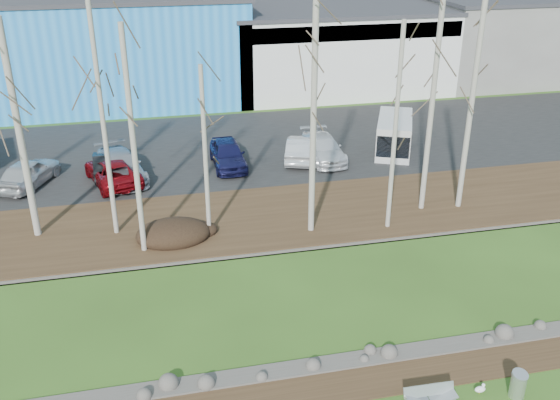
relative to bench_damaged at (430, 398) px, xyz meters
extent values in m
cube|color=#382616|center=(-3.52, 1.58, -0.35)|extent=(80.00, 1.80, 0.03)
cube|color=#382616|center=(-3.52, 13.98, -0.29)|extent=(80.00, 7.00, 0.15)
cube|color=black|center=(-3.52, 24.48, -0.30)|extent=(80.00, 14.00, 0.14)
cube|color=#217DD2|center=(-9.52, 38.48, 3.63)|extent=(20.00, 12.00, 8.00)
cube|color=silver|center=(8.48, 38.48, 2.88)|extent=(18.00, 12.00, 6.50)
cube|color=#333338|center=(8.48, 38.48, 6.28)|extent=(18.36, 12.24, 0.30)
cube|color=navy|center=(8.48, 32.58, 5.23)|extent=(17.64, 0.20, 1.20)
cube|color=slate|center=(24.48, 38.48, 3.13)|extent=(14.00, 12.00, 7.00)
cube|color=silver|center=(0.69, -0.08, -0.17)|extent=(0.09, 0.51, 0.40)
cube|color=silver|center=(0.00, 0.14, 0.18)|extent=(1.65, 0.23, 0.36)
cube|color=#A7ABAD|center=(0.41, -0.07, 0.00)|extent=(0.81, 0.48, 0.30)
cylinder|color=silver|center=(2.91, -0.16, 0.05)|extent=(0.56, 0.56, 0.84)
cylinder|color=gold|center=(1.80, 0.17, -0.32)|extent=(0.01, 0.01, 0.10)
cylinder|color=gold|center=(1.80, 0.23, -0.32)|extent=(0.01, 0.01, 0.10)
ellipsoid|color=white|center=(1.83, 0.20, -0.20)|extent=(0.37, 0.21, 0.21)
cube|color=gray|center=(1.83, 0.20, -0.16)|extent=(0.25, 0.19, 0.02)
sphere|color=white|center=(1.98, 0.26, -0.11)|extent=(0.11, 0.11, 0.11)
cone|color=gold|center=(2.04, 0.29, -0.11)|extent=(0.07, 0.05, 0.03)
ellipsoid|color=black|center=(-7.04, 12.55, 0.12)|extent=(3.46, 2.44, 0.68)
cylinder|color=#B1AD9F|center=(-9.64, 13.83, 5.16)|extent=(0.22, 0.22, 10.76)
cylinder|color=#B1AD9F|center=(-13.27, 14.43, 4.80)|extent=(0.32, 0.32, 10.04)
cylinder|color=#B1AD9F|center=(-8.39, 11.82, 4.79)|extent=(0.24, 0.24, 10.03)
cylinder|color=#B1AD9F|center=(-5.33, 12.75, 3.80)|extent=(0.20, 0.20, 8.03)
cylinder|color=#B1AD9F|center=(3.19, 11.59, 4.66)|extent=(0.21, 0.21, 9.77)
cylinder|color=#B1AD9F|center=(-0.54, 12.04, 5.71)|extent=(0.28, 0.28, 11.85)
cylinder|color=#B1AD9F|center=(7.62, 12.95, 5.03)|extent=(0.27, 0.27, 10.50)
cylinder|color=#B1AD9F|center=(5.66, 13.15, 5.70)|extent=(0.26, 0.26, 11.83)
imported|color=#BDBEC0|center=(-14.40, 20.65, 0.54)|extent=(3.43, 4.83, 1.53)
imported|color=black|center=(-10.25, 21.31, 0.44)|extent=(1.63, 4.10, 1.33)
imported|color=maroon|center=(-9.86, 19.98, 0.46)|extent=(3.64, 5.41, 1.38)
imported|color=#9E9FA6|center=(-9.42, 20.51, 0.54)|extent=(3.36, 5.64, 1.53)
imported|color=#18194A|center=(-3.21, 21.05, 0.56)|extent=(1.89, 4.63, 1.57)
imported|color=silver|center=(1.26, 21.23, 0.48)|extent=(2.79, 4.58, 1.42)
imported|color=silver|center=(2.67, 21.00, 0.49)|extent=(2.03, 4.93, 1.43)
cube|color=white|center=(7.47, 21.45, 0.85)|extent=(3.87, 5.34, 2.16)
cube|color=black|center=(6.68, 19.67, 0.85)|extent=(2.20, 1.73, 1.34)
camera|label=1|loc=(-7.81, -13.51, 13.68)|focal=40.00mm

